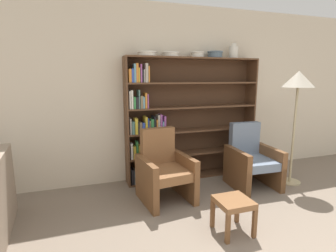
% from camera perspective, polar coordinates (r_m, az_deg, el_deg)
% --- Properties ---
extents(wall_back, '(12.00, 0.06, 2.75)m').
position_cam_1_polar(wall_back, '(4.43, 5.86, 7.12)').
color(wall_back, beige).
rests_on(wall_back, ground).
extents(bookshelf, '(2.19, 0.30, 1.94)m').
position_cam_1_polar(bookshelf, '(4.20, 2.64, 0.93)').
color(bookshelf, brown).
rests_on(bookshelf, ground).
extents(bowl_sage, '(0.29, 0.29, 0.07)m').
position_cam_1_polar(bowl_sage, '(3.97, -4.57, 15.46)').
color(bowl_sage, silver).
rests_on(bowl_sage, bookshelf).
extents(bowl_stoneware, '(0.26, 0.26, 0.07)m').
position_cam_1_polar(bowl_stoneware, '(4.08, 0.67, 15.39)').
color(bowl_stoneware, silver).
rests_on(bowl_stoneware, bookshelf).
extents(bowl_cream, '(0.22, 0.22, 0.08)m').
position_cam_1_polar(bowl_cream, '(4.25, 6.44, 15.26)').
color(bowl_cream, silver).
rests_on(bowl_cream, bookshelf).
extents(bowl_terracotta, '(0.25, 0.25, 0.10)m').
position_cam_1_polar(bowl_terracotta, '(4.38, 10.21, 15.14)').
color(bowl_terracotta, slate).
rests_on(bowl_terracotta, bookshelf).
extents(vase_tall, '(0.15, 0.15, 0.24)m').
position_cam_1_polar(vase_tall, '(4.56, 14.05, 15.39)').
color(vase_tall, silver).
rests_on(vase_tall, bookshelf).
extents(armchair_leather, '(0.71, 0.75, 0.94)m').
position_cam_1_polar(armchair_leather, '(3.58, -0.86, -9.64)').
color(armchair_leather, brown).
rests_on(armchair_leather, ground).
extents(armchair_cushioned, '(0.68, 0.71, 0.94)m').
position_cam_1_polar(armchair_cushioned, '(4.20, 17.66, -7.09)').
color(armchair_cushioned, brown).
rests_on(armchair_cushioned, ground).
extents(floor_lamp, '(0.46, 0.46, 1.73)m').
position_cam_1_polar(floor_lamp, '(4.37, 26.46, 8.02)').
color(floor_lamp, tan).
rests_on(floor_lamp, ground).
extents(footstool, '(0.35, 0.35, 0.38)m').
position_cam_1_polar(footstool, '(2.97, 14.05, -16.43)').
color(footstool, brown).
rests_on(footstool, ground).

